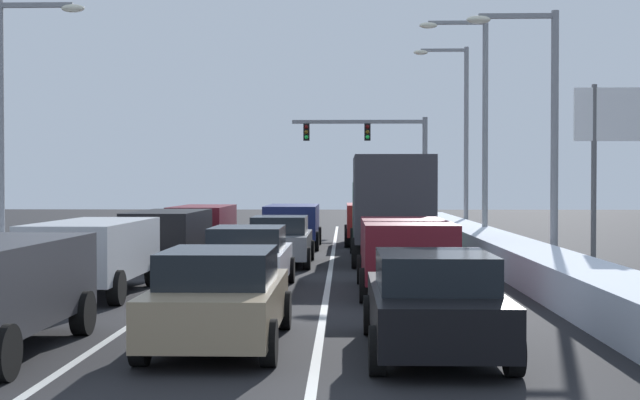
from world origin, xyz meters
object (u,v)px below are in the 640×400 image
at_px(suv_black_left_lane_third, 169,232).
at_px(roadside_sign_right, 628,134).
at_px(sedan_black_right_lane_nearest, 433,302).
at_px(suv_silver_left_lane_second, 94,250).
at_px(suv_navy_center_lane_fourth, 293,222).
at_px(street_lamp_right_mid, 476,113).
at_px(traffic_light_gantry, 383,148).
at_px(street_lamp_right_far, 459,124).
at_px(suv_maroon_right_lane_second, 405,249).
at_px(box_truck_right_lane_third, 390,203).
at_px(sedan_tan_center_lane_nearest, 220,297).
at_px(suv_maroon_left_lane_fourth, 203,223).
at_px(sedan_white_center_lane_second, 248,258).
at_px(suv_red_right_lane_fourth, 371,220).
at_px(sedan_gray_center_lane_third, 280,240).
at_px(street_lamp_right_near, 541,114).
at_px(street_lamp_left_mid, 12,107).

xyz_separation_m(suv_black_left_lane_third, roadside_sign_right, (13.94, -0.27, 3.00)).
xyz_separation_m(sedan_black_right_lane_nearest, suv_silver_left_lane_second, (-6.98, 6.57, 0.25)).
relative_size(sedan_black_right_lane_nearest, suv_navy_center_lane_fourth, 0.92).
bearing_deg(street_lamp_right_mid, traffic_light_gantry, 101.25).
bearing_deg(sedan_black_right_lane_nearest, street_lamp_right_far, 81.76).
distance_m(suv_maroon_right_lane_second, roadside_sign_right, 10.04).
bearing_deg(suv_silver_left_lane_second, street_lamp_right_far, 63.74).
bearing_deg(roadside_sign_right, box_truck_right_lane_third, 165.93).
bearing_deg(sedan_tan_center_lane_nearest, suv_maroon_left_lane_fourth, 100.03).
bearing_deg(sedan_white_center_lane_second, suv_red_right_lane_fourth, 77.76).
xyz_separation_m(street_lamp_right_mid, street_lamp_right_far, (0.46, 8.45, 0.12)).
distance_m(sedan_black_right_lane_nearest, sedan_white_center_lane_second, 8.30).
bearing_deg(suv_navy_center_lane_fourth, suv_silver_left_lane_second, -104.05).
bearing_deg(suv_black_left_lane_third, traffic_light_gantry, 70.85).
bearing_deg(suv_maroon_right_lane_second, roadside_sign_right, 41.98).
xyz_separation_m(sedan_tan_center_lane_nearest, suv_maroon_left_lane_fourth, (-3.40, 19.23, 0.25)).
bearing_deg(suv_red_right_lane_fourth, suv_black_left_lane_third, -125.39).
xyz_separation_m(suv_red_right_lane_fourth, sedan_tan_center_lane_nearest, (-3.02, -22.44, -0.25)).
bearing_deg(street_lamp_right_mid, suv_maroon_right_lane_second, -105.08).
relative_size(sedan_white_center_lane_second, sedan_gray_center_lane_third, 1.00).
xyz_separation_m(sedan_gray_center_lane_third, suv_maroon_left_lane_fourth, (-3.35, 5.79, 0.25)).
relative_size(suv_black_left_lane_third, street_lamp_right_near, 0.65).
relative_size(sedan_gray_center_lane_third, suv_silver_left_lane_second, 0.92).
bearing_deg(suv_red_right_lane_fourth, street_lamp_right_near, -66.44).
height_order(suv_red_right_lane_fourth, suv_navy_center_lane_fourth, same).
height_order(suv_red_right_lane_fourth, roadside_sign_right, roadside_sign_right).
height_order(suv_black_left_lane_third, traffic_light_gantry, traffic_light_gantry).
height_order(sedan_black_right_lane_nearest, suv_black_left_lane_third, suv_black_left_lane_third).
bearing_deg(suv_navy_center_lane_fourth, suv_red_right_lane_fourth, 30.79).
height_order(sedan_black_right_lane_nearest, street_lamp_right_mid, street_lamp_right_mid).
bearing_deg(suv_red_right_lane_fourth, roadside_sign_right, -51.78).
distance_m(sedan_black_right_lane_nearest, street_lamp_right_near, 13.69).
height_order(sedan_black_right_lane_nearest, street_lamp_right_far, street_lamp_right_far).
distance_m(sedan_black_right_lane_nearest, street_lamp_left_mid, 17.48).
height_order(suv_maroon_right_lane_second, suv_black_left_lane_third, same).
height_order(box_truck_right_lane_third, street_lamp_left_mid, street_lamp_left_mid).
height_order(sedan_white_center_lane_second, suv_black_left_lane_third, suv_black_left_lane_third).
bearing_deg(suv_maroon_left_lane_fourth, sedan_black_right_lane_nearest, -71.38).
bearing_deg(roadside_sign_right, sedan_black_right_lane_nearest, -118.04).
height_order(suv_maroon_left_lane_fourth, street_lamp_right_near, street_lamp_right_near).
distance_m(sedan_tan_center_lane_nearest, street_lamp_right_mid, 21.99).
bearing_deg(street_lamp_right_far, sedan_tan_center_lane_nearest, -104.59).
xyz_separation_m(sedan_gray_center_lane_third, traffic_light_gantry, (4.15, 21.68, 3.73)).
height_order(suv_red_right_lane_fourth, street_lamp_right_near, street_lamp_right_near).
bearing_deg(box_truck_right_lane_third, sedan_tan_center_lane_nearest, -103.01).
height_order(sedan_white_center_lane_second, street_lamp_left_mid, street_lamp_left_mid).
bearing_deg(sedan_gray_center_lane_third, suv_silver_left_lane_second, -116.44).
bearing_deg(suv_red_right_lane_fourth, suv_maroon_right_lane_second, -88.89).
height_order(suv_red_right_lane_fourth, street_lamp_right_mid, street_lamp_right_mid).
bearing_deg(street_lamp_right_near, street_lamp_left_mid, 178.60).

